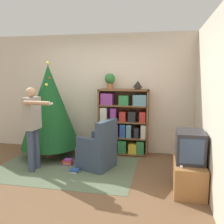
% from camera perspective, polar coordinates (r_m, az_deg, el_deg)
% --- Properties ---
extents(ground_plane, '(14.00, 14.00, 0.00)m').
position_cam_1_polar(ground_plane, '(4.25, -9.26, -15.63)').
color(ground_plane, brown).
extents(wall_back, '(8.00, 0.10, 2.60)m').
position_cam_1_polar(wall_back, '(5.66, -2.85, 4.27)').
color(wall_back, beige).
rests_on(wall_back, ground_plane).
extents(wall_right, '(0.10, 8.00, 2.60)m').
position_cam_1_polar(wall_right, '(3.70, 22.57, 1.12)').
color(wall_right, beige).
rests_on(wall_right, ground_plane).
extents(area_rug, '(2.55, 1.66, 0.01)m').
position_cam_1_polar(area_rug, '(4.83, -10.47, -12.53)').
color(area_rug, '#56664C').
rests_on(area_rug, ground_plane).
extents(bookshelf, '(1.06, 0.33, 1.42)m').
position_cam_1_polar(bookshelf, '(5.40, 2.56, -2.60)').
color(bookshelf, brown).
rests_on(bookshelf, ground_plane).
extents(tv_stand, '(0.45, 0.84, 0.45)m').
position_cam_1_polar(tv_stand, '(4.06, 17.10, -13.67)').
color(tv_stand, '#996638').
rests_on(tv_stand, ground_plane).
extents(television, '(0.41, 0.51, 0.46)m').
position_cam_1_polar(television, '(3.91, 17.41, -7.52)').
color(television, '#28282D').
rests_on(television, tv_stand).
extents(game_remote, '(0.04, 0.12, 0.02)m').
position_cam_1_polar(game_remote, '(3.73, 15.54, -11.77)').
color(game_remote, white).
rests_on(game_remote, tv_stand).
extents(christmas_tree, '(1.23, 1.23, 1.99)m').
position_cam_1_polar(christmas_tree, '(5.36, -14.12, 1.24)').
color(christmas_tree, '#4C3323').
rests_on(christmas_tree, ground_plane).
extents(armchair, '(0.73, 0.72, 0.92)m').
position_cam_1_polar(armchair, '(4.68, -3.18, -8.93)').
color(armchair, '#334256').
rests_on(armchair, ground_plane).
extents(standing_person, '(0.62, 0.51, 1.51)m').
position_cam_1_polar(standing_person, '(4.66, -17.65, -2.26)').
color(standing_person, '#38425B').
rests_on(standing_person, ground_plane).
extents(potted_plant, '(0.22, 0.22, 0.33)m').
position_cam_1_polar(potted_plant, '(5.35, -0.48, 7.30)').
color(potted_plant, '#935B38').
rests_on(potted_plant, bookshelf).
extents(table_lamp, '(0.20, 0.20, 0.18)m').
position_cam_1_polar(table_lamp, '(5.26, 5.90, 6.26)').
color(table_lamp, '#473828').
rests_on(table_lamp, bookshelf).
extents(book_pile_near_tree, '(0.23, 0.16, 0.11)m').
position_cam_1_polar(book_pile_near_tree, '(4.99, -10.09, -11.24)').
color(book_pile_near_tree, '#843889').
rests_on(book_pile_near_tree, ground_plane).
extents(book_pile_by_chair, '(0.17, 0.17, 0.06)m').
position_cam_1_polar(book_pile_by_chair, '(4.64, -8.58, -13.09)').
color(book_pile_by_chair, beige).
rests_on(book_pile_by_chair, ground_plane).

